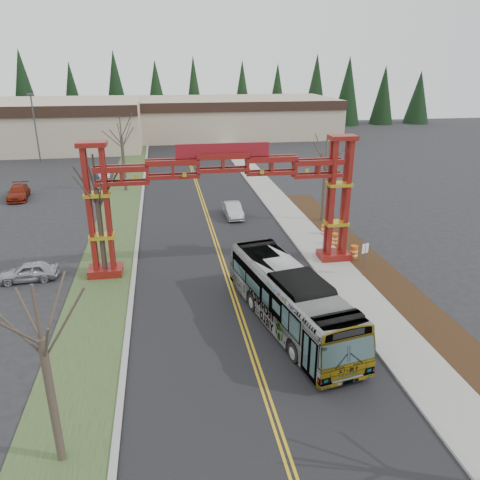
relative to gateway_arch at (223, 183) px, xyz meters
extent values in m
plane|color=black|center=(0.00, -18.00, -5.98)|extent=(200.00, 200.00, 0.00)
cube|color=black|center=(0.00, 7.00, -5.97)|extent=(12.00, 110.00, 0.02)
cube|color=gold|center=(-0.12, 7.00, -5.96)|extent=(0.12, 100.00, 0.01)
cube|color=gold|center=(0.12, 7.00, -5.96)|extent=(0.12, 100.00, 0.01)
cube|color=gray|center=(6.15, 7.00, -5.91)|extent=(0.30, 110.00, 0.15)
cube|color=gray|center=(7.60, 7.00, -5.91)|extent=(2.60, 110.00, 0.14)
cube|color=black|center=(10.20, -8.00, -5.92)|extent=(2.60, 50.00, 0.12)
cube|color=#2F4623|center=(-8.00, 7.00, -5.94)|extent=(4.00, 110.00, 0.08)
cube|color=gray|center=(-6.15, 7.00, -5.91)|extent=(0.30, 110.00, 0.15)
cube|color=maroon|center=(-8.00, 0.00, -5.68)|extent=(2.20, 1.60, 0.60)
cube|color=maroon|center=(-8.55, -0.35, -1.38)|extent=(0.28, 0.28, 8.00)
cube|color=maroon|center=(-7.45, -0.35, -1.38)|extent=(0.28, 0.28, 8.00)
cube|color=maroon|center=(-8.55, 0.35, -1.38)|extent=(0.28, 0.28, 8.00)
cube|color=maroon|center=(-7.45, 0.35, -1.38)|extent=(0.28, 0.28, 8.00)
cube|color=gold|center=(-8.00, 0.00, -3.18)|extent=(1.60, 1.10, 0.22)
cube|color=gold|center=(-8.00, 0.00, -0.38)|extent=(1.60, 1.10, 0.22)
cube|color=maroon|center=(-8.00, 0.00, 2.77)|extent=(1.80, 1.20, 0.30)
cube|color=maroon|center=(8.00, 0.00, -5.68)|extent=(2.20, 1.60, 0.60)
cube|color=maroon|center=(7.45, -0.35, -1.38)|extent=(0.28, 0.28, 8.00)
cube|color=maroon|center=(8.55, -0.35, -1.38)|extent=(0.28, 0.28, 8.00)
cube|color=maroon|center=(7.45, 0.35, -1.38)|extent=(0.28, 0.28, 8.00)
cube|color=maroon|center=(8.55, 0.35, -1.38)|extent=(0.28, 0.28, 8.00)
cube|color=gold|center=(8.00, 0.00, -3.18)|extent=(1.60, 1.10, 0.22)
cube|color=gold|center=(8.00, 0.00, -0.38)|extent=(1.60, 1.10, 0.22)
cube|color=maroon|center=(8.00, 0.00, 2.77)|extent=(1.80, 1.20, 0.30)
cube|color=maroon|center=(0.00, 0.00, 1.52)|extent=(16.00, 0.90, 1.00)
cube|color=maroon|center=(0.00, 0.00, 0.62)|extent=(16.00, 0.90, 0.60)
cube|color=maroon|center=(0.00, 0.00, 2.17)|extent=(6.00, 0.25, 0.90)
cube|color=#BDAD90|center=(10.00, 62.00, -2.48)|extent=(38.00, 20.00, 7.00)
cube|color=black|center=(10.00, 51.90, 0.22)|extent=(38.00, 0.40, 1.60)
cone|color=black|center=(-29.50, 74.00, 0.52)|extent=(5.60, 5.60, 13.00)
cylinder|color=#382D26|center=(-29.50, 74.00, -5.18)|extent=(0.80, 0.80, 1.60)
cone|color=black|center=(-21.00, 74.00, 0.52)|extent=(5.60, 5.60, 13.00)
cylinder|color=#382D26|center=(-21.00, 74.00, -5.18)|extent=(0.80, 0.80, 1.60)
cone|color=black|center=(-12.50, 74.00, 0.52)|extent=(5.60, 5.60, 13.00)
cylinder|color=#382D26|center=(-12.50, 74.00, -5.18)|extent=(0.80, 0.80, 1.60)
cone|color=black|center=(-4.00, 74.00, 0.52)|extent=(5.60, 5.60, 13.00)
cylinder|color=#382D26|center=(-4.00, 74.00, -5.18)|extent=(0.80, 0.80, 1.60)
cone|color=black|center=(4.50, 74.00, 0.52)|extent=(5.60, 5.60, 13.00)
cylinder|color=#382D26|center=(4.50, 74.00, -5.18)|extent=(0.80, 0.80, 1.60)
cone|color=black|center=(13.00, 74.00, 0.52)|extent=(5.60, 5.60, 13.00)
cylinder|color=#382D26|center=(13.00, 74.00, -5.18)|extent=(0.80, 0.80, 1.60)
cone|color=black|center=(21.50, 74.00, 0.52)|extent=(5.60, 5.60, 13.00)
cylinder|color=#382D26|center=(21.50, 74.00, -5.18)|extent=(0.80, 0.80, 1.60)
cone|color=black|center=(30.00, 74.00, 0.52)|extent=(5.60, 5.60, 13.00)
cylinder|color=#382D26|center=(30.00, 74.00, -5.18)|extent=(0.80, 0.80, 1.60)
cone|color=black|center=(38.50, 74.00, 0.52)|extent=(5.60, 5.60, 13.00)
cylinder|color=#382D26|center=(38.50, 74.00, -5.18)|extent=(0.80, 0.80, 1.60)
cone|color=black|center=(47.00, 74.00, 0.52)|extent=(5.60, 5.60, 13.00)
cylinder|color=#382D26|center=(47.00, 74.00, -5.18)|extent=(0.80, 0.80, 1.60)
cone|color=black|center=(55.50, 74.00, 0.52)|extent=(5.60, 5.60, 13.00)
cylinder|color=#382D26|center=(55.50, 74.00, -5.18)|extent=(0.80, 0.80, 1.60)
imported|color=#A4A7AC|center=(2.45, -8.23, -4.37)|extent=(4.86, 11.90, 3.23)
imported|color=#A5A8AD|center=(2.30, 11.09, -5.31)|extent=(1.55, 4.11, 1.34)
imported|color=#A3A5AA|center=(-12.84, 0.00, -5.35)|extent=(3.80, 1.75, 1.26)
imported|color=maroon|center=(-18.83, 20.79, -5.29)|extent=(2.52, 4.96, 1.38)
imported|color=#9B9DA2|center=(-11.00, 28.91, -5.34)|extent=(1.90, 4.04, 1.28)
cylinder|color=#382D26|center=(-8.00, -15.82, -3.44)|extent=(0.30, 0.30, 5.08)
cylinder|color=#382D26|center=(-8.00, -15.82, 0.03)|extent=(0.11, 0.11, 2.04)
cylinder|color=#382D26|center=(-8.00, -0.13, -3.00)|extent=(0.33, 0.33, 5.97)
cylinder|color=#382D26|center=(-8.00, -0.13, 1.03)|extent=(0.12, 0.12, 2.29)
cylinder|color=#382D26|center=(-8.00, 22.32, -3.04)|extent=(0.34, 0.34, 5.88)
cylinder|color=#382D26|center=(-8.00, 22.32, 0.96)|extent=(0.13, 0.13, 2.35)
cylinder|color=#382D26|center=(10.00, 8.51, -3.21)|extent=(0.30, 0.30, 5.54)
cylinder|color=#382D26|center=(10.00, 8.51, 0.49)|extent=(0.11, 0.11, 2.05)
cylinder|color=#3F3F44|center=(-20.97, 40.38, -1.39)|extent=(0.20, 0.20, 9.18)
cube|color=#3F3F44|center=(-20.97, 40.38, 3.30)|extent=(0.82, 0.41, 0.25)
cylinder|color=#3F3F44|center=(8.89, -3.11, -4.79)|extent=(0.06, 0.06, 2.38)
cube|color=white|center=(8.89, -3.11, -3.93)|extent=(0.52, 0.24, 0.65)
cylinder|color=#CE5A0B|center=(9.46, -0.15, -5.47)|extent=(0.54, 0.54, 1.03)
cylinder|color=white|center=(9.46, -0.15, -5.31)|extent=(0.56, 0.56, 0.12)
cylinder|color=white|center=(9.46, -0.15, -5.62)|extent=(0.56, 0.56, 0.12)
cylinder|color=#CE5A0B|center=(9.02, 2.54, -5.47)|extent=(0.54, 0.54, 1.03)
cylinder|color=white|center=(9.02, 2.54, -5.31)|extent=(0.56, 0.56, 0.12)
cylinder|color=white|center=(9.02, 2.54, -5.62)|extent=(0.56, 0.56, 0.12)
cylinder|color=#CE5A0B|center=(8.98, 4.92, -5.52)|extent=(0.49, 0.49, 0.93)
cylinder|color=white|center=(8.98, 4.92, -5.38)|extent=(0.50, 0.50, 0.11)
cylinder|color=white|center=(8.98, 4.92, -5.66)|extent=(0.50, 0.50, 0.11)
camera|label=1|loc=(-3.81, -29.59, 7.43)|focal=35.00mm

